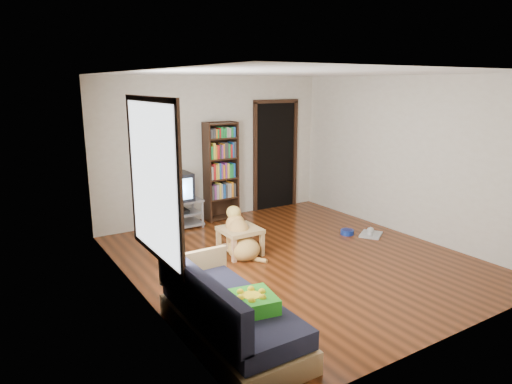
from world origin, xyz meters
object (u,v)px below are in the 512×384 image
green_cushion (251,302)px  dog (240,238)px  crt_tv (174,187)px  dog_bowl (347,232)px  tv_stand (176,213)px  sofa (227,317)px  laptop (241,228)px  bookshelf (221,166)px  grey_rag (371,234)px  coffee_table (240,236)px

green_cushion → dog: dog is taller
crt_tv → dog_bowl: bearing=-39.1°
dog_bowl → tv_stand: bearing=141.2°
green_cushion → dog: (1.14, 2.17, -0.22)m
sofa → dog: 2.30m
dog_bowl → tv_stand: tv_stand is taller
crt_tv → sofa: size_ratio=0.32×
green_cushion → laptop: (1.18, 2.20, -0.08)m
dog_bowl → dog: (-2.00, 0.13, 0.23)m
tv_stand → bookshelf: bearing=5.6°
green_cushion → bookshelf: bearing=75.3°
green_cushion → grey_rag: green_cushion is taller
tv_stand → crt_tv: bearing=90.0°
green_cushion → coffee_table: 2.53m
dog_bowl → sofa: bearing=-151.4°
green_cushion → grey_rag: size_ratio=1.07×
green_cushion → dog: bearing=71.9°
green_cushion → laptop: green_cushion is taller
sofa → tv_stand: bearing=75.0°
crt_tv → coffee_table: crt_tv is taller
dog_bowl → sofa: (-3.27, -1.79, 0.22)m
grey_rag → green_cushion: bearing=-152.5°
crt_tv → bookshelf: 0.99m
dog_bowl → crt_tv: bearing=140.9°
green_cushion → coffee_table: (1.18, 2.23, -0.21)m
sofa → coffee_table: sofa is taller
green_cushion → grey_rag: (3.45, 1.79, -0.48)m
laptop → tv_stand: size_ratio=0.33×
grey_rag → bookshelf: bearing=127.0°
grey_rag → sofa: bearing=-156.7°
bookshelf → dog: bookshelf is taller
laptop → tv_stand: 1.72m
dog_bowl → dog: size_ratio=0.24×
coffee_table → dog: (-0.04, -0.06, -0.01)m
green_cushion → sofa: size_ratio=0.24×
tv_stand → crt_tv: crt_tv is taller
bookshelf → coffee_table: bearing=-109.5°
laptop → coffee_table: laptop is taller
sofa → coffee_table: 2.37m
laptop → sofa: size_ratio=0.16×
coffee_table → green_cushion: bearing=-117.8°
green_cushion → sofa: sofa is taller
dog_bowl → crt_tv: crt_tv is taller
dog_bowl → laptop: bearing=175.3°
bookshelf → sofa: bearing=-117.3°
bookshelf → sofa: 4.26m
dog_bowl → green_cushion: bearing=-147.0°
bookshelf → tv_stand: bearing=-174.4°
grey_rag → tv_stand: size_ratio=0.44×
dog → coffee_table: bearing=57.7°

